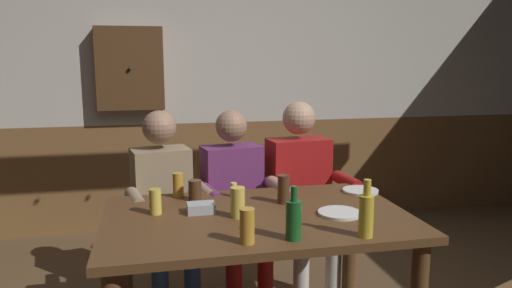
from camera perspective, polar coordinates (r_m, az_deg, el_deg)
name	(u,v)px	position (r m, az deg, el deg)	size (l,w,h in m)	color
back_wall_upper	(206,26)	(4.42, -6.00, 13.77)	(6.63, 0.12, 1.72)	beige
back_wall_wainscot	(208,173)	(4.53, -5.68, -3.44)	(6.63, 0.12, 0.97)	brown
dining_table	(257,236)	(2.47, 0.13, -10.90)	(1.52, 0.95, 0.77)	brown
person_0	(164,199)	(3.08, -10.86, -6.39)	(0.54, 0.59, 1.23)	#997F60
person_1	(236,196)	(3.13, -2.45, -6.14)	(0.56, 0.56, 1.22)	#6B2D66
person_2	(302,187)	(3.23, 5.46, -5.09)	(0.57, 0.55, 1.26)	#AD1919
table_candle	(234,190)	(2.73, -2.68, -5.43)	(0.04, 0.04, 0.08)	#F9E08C
condiment_caddy	(201,208)	(2.47, -6.54, -7.55)	(0.14, 0.10, 0.05)	#B2B7BC
plate_0	(360,191)	(2.89, 12.31, -5.44)	(0.21, 0.21, 0.01)	white
plate_1	(339,213)	(2.47, 9.89, -8.08)	(0.22, 0.22, 0.01)	white
bottle_0	(294,219)	(2.09, 4.48, -8.84)	(0.07, 0.07, 0.24)	#195923
bottle_1	(366,214)	(2.17, 12.96, -8.09)	(0.07, 0.07, 0.26)	gold
pint_glass_0	(238,202)	(2.37, -2.19, -6.95)	(0.07, 0.07, 0.15)	#E5C64C
pint_glass_1	(178,185)	(2.74, -9.24, -4.84)	(0.06, 0.06, 0.14)	gold
pint_glass_2	(155,202)	(2.47, -11.87, -6.71)	(0.06, 0.06, 0.13)	#E5C64C
pint_glass_3	(284,189)	(2.60, 3.30, -5.38)	(0.07, 0.07, 0.15)	#4C2D19
pint_glass_4	(195,190)	(2.67, -7.27, -5.48)	(0.07, 0.07, 0.11)	#4C2D19
pint_glass_5	(247,226)	(2.05, -1.06, -9.72)	(0.06, 0.06, 0.15)	gold
wall_dart_cabinet	(130,69)	(4.25, -14.74, 8.67)	(0.56, 0.15, 0.70)	brown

